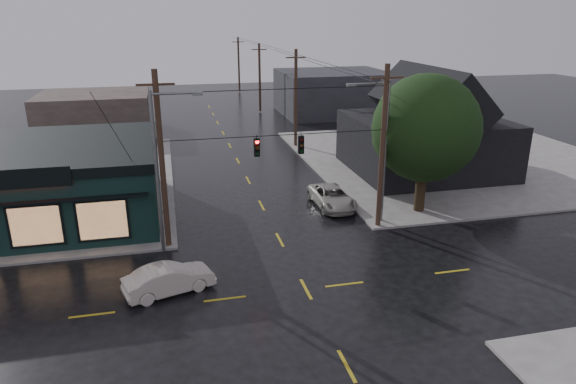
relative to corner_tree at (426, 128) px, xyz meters
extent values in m
plane|color=black|center=(-10.24, -8.30, -5.82)|extent=(160.00, 160.00, 0.00)
cube|color=slate|center=(9.76, 11.70, -5.74)|extent=(28.00, 28.00, 0.15)
cube|color=black|center=(-25.24, 4.70, -3.57)|extent=(16.00, 12.00, 4.20)
cube|color=black|center=(-25.24, 4.70, -1.17)|extent=(16.30, 12.30, 0.60)
cube|color=black|center=(4.76, 8.70, -3.42)|extent=(12.00, 11.00, 4.50)
cylinder|color=black|center=(0.00, 0.00, -3.62)|extent=(0.70, 0.70, 4.10)
sphere|color=black|center=(0.00, 0.00, 0.02)|extent=(7.04, 7.04, 7.04)
cylinder|color=black|center=(-10.24, -1.80, 0.48)|extent=(13.00, 0.04, 0.04)
cube|color=#362A27|center=(-24.24, 31.70, -3.62)|extent=(12.00, 10.00, 4.40)
cube|color=#242328|center=(5.76, 36.70, -3.02)|extent=(14.00, 12.00, 5.60)
imported|color=beige|center=(-16.77, -7.05, -5.10)|extent=(4.58, 2.74, 1.43)
imported|color=#9C9990|center=(-5.47, 2.39, -5.12)|extent=(2.48, 5.11, 1.40)
camera|label=1|loc=(-16.23, -29.80, 7.02)|focal=32.00mm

